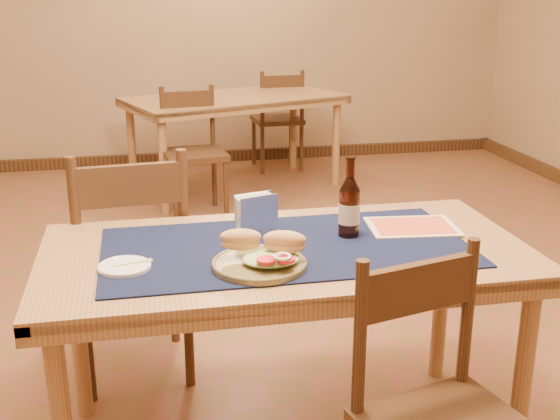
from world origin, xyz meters
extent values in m
cube|color=brown|center=(0.00, 0.00, -0.01)|extent=(6.00, 7.00, 0.02)
cube|color=tan|center=(0.00, 3.51, 1.40)|extent=(6.00, 0.02, 2.80)
cylinder|color=#9D794A|center=(0.72, -1.12, 0.35)|extent=(0.06, 0.06, 0.71)
cylinder|color=#9D794A|center=(-0.72, -0.48, 0.35)|extent=(0.06, 0.06, 0.71)
cylinder|color=#9D794A|center=(0.72, -0.48, 0.35)|extent=(0.06, 0.06, 0.71)
cube|color=#9D794A|center=(0.00, -0.80, 0.73)|extent=(1.60, 0.80, 0.04)
cube|color=#0E1335|center=(0.00, -0.80, 0.75)|extent=(1.20, 0.60, 0.01)
cube|color=#482F19|center=(0.00, 3.47, 0.05)|extent=(6.00, 0.06, 0.10)
cylinder|color=#9D794A|center=(-0.30, 1.97, 0.35)|extent=(0.06, 0.06, 0.71)
cylinder|color=#9D794A|center=(1.11, 2.46, 0.35)|extent=(0.06, 0.06, 0.71)
cylinder|color=#9D794A|center=(-0.52, 2.60, 0.35)|extent=(0.06, 0.06, 0.71)
cylinder|color=#9D794A|center=(0.89, 3.09, 0.35)|extent=(0.06, 0.06, 0.71)
cube|color=#9D794A|center=(0.30, 2.53, 0.73)|extent=(1.83, 1.32, 0.04)
cylinder|color=#482F19|center=(-0.34, 0.04, 0.25)|extent=(0.04, 0.04, 0.49)
cylinder|color=#482F19|center=(-0.74, 0.00, 0.25)|extent=(0.04, 0.04, 0.49)
cylinder|color=#482F19|center=(-0.31, -0.35, 0.25)|extent=(0.04, 0.04, 0.49)
cylinder|color=#482F19|center=(-0.70, -0.39, 0.25)|extent=(0.04, 0.04, 0.49)
cube|color=#482F19|center=(-0.52, -0.17, 0.49)|extent=(0.50, 0.50, 0.04)
cube|color=#482F19|center=(-0.50, -0.38, 0.88)|extent=(0.40, 0.07, 0.15)
cylinder|color=#482F19|center=(-0.31, -0.36, 0.75)|extent=(0.04, 0.04, 0.50)
cylinder|color=#482F19|center=(-0.70, -0.40, 0.75)|extent=(0.04, 0.04, 0.50)
cube|color=#482F19|center=(0.26, -1.30, 0.80)|extent=(0.36, 0.12, 0.14)
cylinder|color=#482F19|center=(0.08, -1.34, 0.68)|extent=(0.04, 0.04, 0.46)
cylinder|color=#482F19|center=(0.43, -1.25, 0.68)|extent=(0.04, 0.04, 0.46)
cylinder|color=#482F19|center=(-0.24, 1.70, 0.22)|extent=(0.04, 0.04, 0.45)
cylinder|color=#482F19|center=(0.11, 1.74, 0.22)|extent=(0.04, 0.04, 0.45)
cylinder|color=#482F19|center=(-0.28, 2.05, 0.22)|extent=(0.04, 0.04, 0.45)
cylinder|color=#482F19|center=(0.07, 2.10, 0.22)|extent=(0.04, 0.04, 0.45)
cube|color=#482F19|center=(-0.08, 1.90, 0.45)|extent=(0.46, 0.46, 0.04)
cube|color=#482F19|center=(-0.11, 2.09, 0.79)|extent=(0.36, 0.07, 0.14)
cylinder|color=#482F19|center=(-0.28, 2.06, 0.67)|extent=(0.04, 0.04, 0.46)
cylinder|color=#482F19|center=(0.07, 2.11, 0.67)|extent=(0.04, 0.04, 0.46)
cylinder|color=#482F19|center=(0.92, 3.31, 0.22)|extent=(0.04, 0.04, 0.44)
cylinder|color=#482F19|center=(0.57, 3.29, 0.22)|extent=(0.04, 0.04, 0.44)
cylinder|color=#482F19|center=(0.94, 2.96, 0.22)|extent=(0.04, 0.04, 0.44)
cylinder|color=#482F19|center=(0.59, 2.94, 0.22)|extent=(0.04, 0.04, 0.44)
cube|color=#482F19|center=(0.75, 3.12, 0.44)|extent=(0.43, 0.43, 0.04)
cube|color=#482F19|center=(0.76, 2.94, 0.78)|extent=(0.35, 0.05, 0.14)
cylinder|color=#482F19|center=(0.94, 2.95, 0.66)|extent=(0.04, 0.04, 0.45)
cylinder|color=#482F19|center=(0.59, 2.93, 0.66)|extent=(0.04, 0.04, 0.45)
cylinder|color=brown|center=(-0.12, -0.96, 0.76)|extent=(0.29, 0.29, 0.02)
torus|color=brown|center=(-0.12, -0.96, 0.77)|extent=(0.29, 0.29, 0.01)
ellipsoid|color=#BFE49D|center=(-0.08, -0.98, 0.79)|extent=(0.18, 0.14, 0.03)
ellipsoid|color=tan|center=(-0.17, -0.91, 0.83)|extent=(0.13, 0.08, 0.07)
ellipsoid|color=tan|center=(-0.04, -0.96, 0.83)|extent=(0.14, 0.10, 0.07)
cylinder|color=red|center=(-0.11, -1.03, 0.81)|extent=(0.06, 0.06, 0.01)
cylinder|color=red|center=(-0.05, -1.04, 0.81)|extent=(0.05, 0.05, 0.01)
torus|color=white|center=(-0.06, -1.04, 0.82)|extent=(0.06, 0.06, 0.01)
cylinder|color=white|center=(-0.52, -0.89, 0.76)|extent=(0.16, 0.16, 0.01)
torus|color=white|center=(-0.52, -0.89, 0.77)|extent=(0.16, 0.16, 0.01)
cube|color=#9DDB78|center=(-0.51, -0.88, 0.77)|extent=(0.09, 0.03, 0.00)
cube|color=#9DDB78|center=(-0.45, -0.87, 0.77)|extent=(0.03, 0.03, 0.00)
cylinder|color=#44190C|center=(0.23, -0.74, 0.84)|extent=(0.07, 0.07, 0.16)
cone|color=#44190C|center=(0.23, -0.74, 0.94)|extent=(0.07, 0.07, 0.04)
cylinder|color=#44190C|center=(0.23, -0.74, 0.99)|extent=(0.03, 0.03, 0.06)
cylinder|color=#44190C|center=(0.23, -0.74, 1.03)|extent=(0.03, 0.03, 0.01)
cylinder|color=beige|center=(0.23, -0.74, 0.84)|extent=(0.07, 0.07, 0.07)
cube|color=white|center=(-0.07, -0.64, 0.76)|extent=(0.16, 0.10, 0.00)
cube|color=white|center=(-0.06, -0.66, 0.83)|extent=(0.14, 0.05, 0.13)
cube|color=white|center=(-0.08, -0.62, 0.83)|extent=(0.14, 0.05, 0.13)
cube|color=silver|center=(-0.07, -0.64, 0.82)|extent=(0.14, 0.08, 0.12)
cube|color=#3974B8|center=(-0.07, -0.66, 0.83)|extent=(0.10, 0.03, 0.04)
cube|color=#FBE2BE|center=(0.48, -0.70, 0.76)|extent=(0.33, 0.26, 0.00)
cube|color=#D75937|center=(0.48, -0.70, 0.76)|extent=(0.29, 0.21, 0.00)
camera|label=1|loc=(-0.45, -2.92, 1.58)|focal=45.00mm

